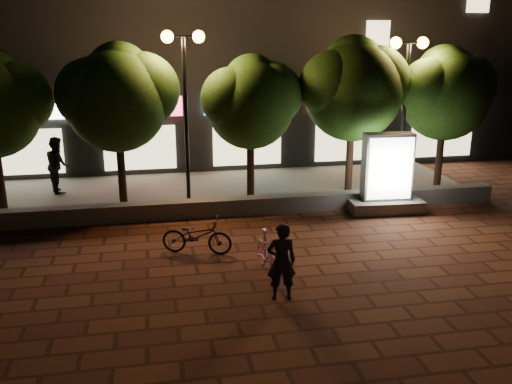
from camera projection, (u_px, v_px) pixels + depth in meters
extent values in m
plane|color=#572E1B|center=(270.00, 269.00, 12.71)|extent=(80.00, 80.00, 0.00)
cube|color=slate|center=(242.00, 206.00, 16.41)|extent=(16.00, 0.45, 0.50)
cube|color=slate|center=(231.00, 190.00, 18.83)|extent=(16.00, 5.00, 0.08)
cube|color=black|center=(208.00, 36.00, 23.56)|extent=(28.00, 8.00, 10.00)
cube|color=white|center=(20.00, 110.00, 19.17)|extent=(3.20, 0.12, 0.70)
cube|color=beige|center=(25.00, 152.00, 19.60)|extent=(2.60, 0.10, 1.60)
cube|color=#CA2D40|center=(137.00, 107.00, 19.88)|extent=(3.20, 0.12, 0.70)
cube|color=beige|center=(140.00, 148.00, 20.30)|extent=(2.60, 0.10, 1.60)
cube|color=#4FC1EA|center=(247.00, 104.00, 20.58)|extent=(3.20, 0.12, 0.70)
cube|color=beige|center=(247.00, 144.00, 21.01)|extent=(2.60, 0.10, 1.60)
cube|color=#DA5F0A|center=(349.00, 102.00, 21.29)|extent=(3.20, 0.12, 0.70)
cube|color=beige|center=(348.00, 140.00, 21.71)|extent=(2.60, 0.10, 1.60)
cube|color=beige|center=(445.00, 100.00, 22.00)|extent=(3.20, 0.12, 0.70)
cube|color=beige|center=(441.00, 137.00, 22.42)|extent=(2.60, 0.10, 1.60)
cube|color=beige|center=(378.00, 37.00, 20.79)|extent=(0.90, 0.10, 1.20)
sphere|color=#2C5418|center=(17.00, 97.00, 15.92)|extent=(2.10, 2.10, 2.10)
cylinder|color=black|center=(121.00, 167.00, 16.83)|extent=(0.24, 0.24, 2.34)
sphere|color=#2C5418|center=(117.00, 101.00, 16.27)|extent=(3.00, 3.00, 3.00)
sphere|color=#2C5418|center=(142.00, 90.00, 16.51)|extent=(2.25, 2.25, 2.25)
sphere|color=#2C5418|center=(92.00, 94.00, 15.94)|extent=(2.10, 2.10, 2.10)
sphere|color=#2C5418|center=(119.00, 75.00, 16.41)|extent=(1.95, 1.95, 1.95)
cylinder|color=black|center=(251.00, 164.00, 17.56)|extent=(0.24, 0.24, 2.21)
sphere|color=#2C5418|center=(250.00, 106.00, 17.04)|extent=(2.70, 2.70, 2.70)
sphere|color=#2C5418|center=(270.00, 95.00, 17.26)|extent=(2.03, 2.03, 2.02)
sphere|color=#2C5418|center=(231.00, 98.00, 16.72)|extent=(1.89, 1.89, 1.89)
sphere|color=#2C5418|center=(252.00, 82.00, 17.19)|extent=(1.76, 1.76, 1.76)
cylinder|color=black|center=(350.00, 156.00, 18.11)|extent=(0.24, 0.24, 2.43)
sphere|color=#2C5418|center=(353.00, 92.00, 17.52)|extent=(3.10, 3.10, 3.10)
sphere|color=#2C5418|center=(374.00, 82.00, 17.77)|extent=(2.33, 2.33, 2.33)
sphere|color=#2C5418|center=(333.00, 85.00, 17.19)|extent=(2.17, 2.17, 2.17)
sphere|color=#2C5418|center=(353.00, 67.00, 17.65)|extent=(2.01, 2.02, 2.02)
cylinder|color=black|center=(440.00, 154.00, 18.69)|extent=(0.24, 0.24, 2.29)
sphere|color=#2C5418|center=(445.00, 96.00, 18.14)|extent=(2.90, 2.90, 2.90)
sphere|color=#2C5418|center=(463.00, 86.00, 18.38)|extent=(2.18, 2.17, 2.17)
sphere|color=#2C5418|center=(430.00, 89.00, 17.82)|extent=(2.03, 2.03, 2.03)
sphere|color=#2C5418|center=(445.00, 73.00, 18.29)|extent=(1.89, 1.88, 1.88)
cylinder|color=black|center=(186.00, 123.00, 16.62)|extent=(0.12, 0.12, 5.00)
cylinder|color=black|center=(183.00, 37.00, 15.92)|extent=(0.90, 0.08, 0.08)
sphere|color=gold|center=(167.00, 37.00, 15.84)|extent=(0.36, 0.36, 0.36)
sphere|color=gold|center=(199.00, 37.00, 15.99)|extent=(0.36, 0.36, 0.36)
cylinder|color=black|center=(404.00, 120.00, 17.89)|extent=(0.12, 0.12, 4.80)
cylinder|color=black|center=(409.00, 43.00, 17.21)|extent=(0.90, 0.08, 0.08)
sphere|color=gold|center=(396.00, 43.00, 17.13)|extent=(0.36, 0.36, 0.36)
sphere|color=gold|center=(423.00, 43.00, 17.29)|extent=(0.36, 0.36, 0.36)
cube|color=slate|center=(385.00, 205.00, 16.72)|extent=(2.26, 1.22, 0.37)
cube|color=#4C4C51|center=(387.00, 167.00, 16.38)|extent=(1.49, 0.58, 2.01)
cube|color=white|center=(390.00, 169.00, 16.13)|extent=(1.33, 0.11, 1.83)
cube|color=white|center=(384.00, 165.00, 16.63)|extent=(1.33, 0.11, 1.83)
imported|color=pink|center=(268.00, 254.00, 12.27)|extent=(0.58, 1.67, 0.99)
imported|color=black|center=(281.00, 262.00, 11.07)|extent=(0.62, 0.43, 1.64)
imported|color=black|center=(197.00, 236.00, 13.46)|extent=(1.84, 1.13, 0.91)
imported|color=black|center=(58.00, 165.00, 18.17)|extent=(0.96, 1.09, 1.86)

